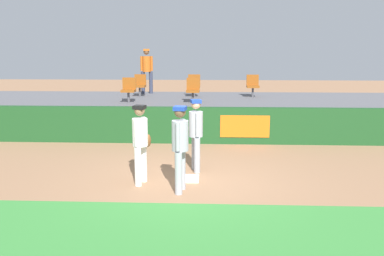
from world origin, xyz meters
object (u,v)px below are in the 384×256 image
at_px(seat_front_center, 193,89).
at_px(spectator_hooded, 147,68).
at_px(seat_front_left, 129,88).
at_px(player_coach_visitor, 180,143).
at_px(seat_back_left, 140,84).
at_px(player_runner_visitor, 196,130).
at_px(player_fielder_home, 141,139).
at_px(seat_back_center, 194,84).
at_px(seat_back_right, 253,85).
at_px(first_base, 190,179).

bearing_deg(seat_front_center, spectator_hooded, 125.53).
xyz_separation_m(seat_front_left, seat_front_center, (2.21, -0.00, -0.00)).
xyz_separation_m(player_coach_visitor, seat_back_left, (-2.13, 7.67, 0.53)).
relative_size(player_runner_visitor, seat_back_left, 2.06).
height_order(player_runner_visitor, seat_back_left, seat_back_left).
relative_size(player_fielder_home, spectator_hooded, 0.95).
bearing_deg(player_coach_visitor, seat_back_center, -171.09).
distance_m(player_fielder_home, player_runner_visitor, 1.51).
bearing_deg(seat_front_left, player_fielder_home, -76.25).
height_order(player_coach_visitor, spectator_hooded, spectator_hooded).
bearing_deg(seat_back_right, seat_front_center, -140.72).
distance_m(first_base, player_fielder_home, 1.44).
bearing_deg(seat_back_center, seat_front_center, -88.83).
relative_size(player_runner_visitor, seat_back_center, 2.06).
relative_size(seat_front_left, seat_front_center, 1.00).
relative_size(player_fielder_home, player_runner_visitor, 1.00).
distance_m(seat_front_left, seat_back_right, 4.76).
height_order(seat_back_right, spectator_hooded, spectator_hooded).
distance_m(first_base, seat_front_left, 5.85).
height_order(player_fielder_home, seat_back_left, seat_back_left).
bearing_deg(player_coach_visitor, spectator_hooded, -158.32).
bearing_deg(seat_front_left, first_base, -65.26).
xyz_separation_m(first_base, seat_back_center, (-0.20, 6.93, 1.52)).
distance_m(player_coach_visitor, seat_back_center, 7.69).
distance_m(player_runner_visitor, seat_back_right, 6.53).
xyz_separation_m(player_fielder_home, player_runner_visitor, (1.15, 0.98, 0.01)).
height_order(seat_front_left, seat_front_center, same).
xyz_separation_m(seat_back_right, seat_back_center, (-2.24, -0.00, -0.00)).
height_order(player_fielder_home, seat_back_right, seat_back_right).
bearing_deg(seat_back_right, seat_back_left, -180.00).
distance_m(player_fielder_home, seat_back_right, 7.85).
distance_m(seat_back_left, seat_back_center, 2.09).
relative_size(player_coach_visitor, seat_back_left, 2.11).
relative_size(first_base, player_runner_visitor, 0.23).
xyz_separation_m(seat_back_center, spectator_hooded, (-1.98, 1.02, 0.58)).
bearing_deg(player_fielder_home, player_runner_visitor, 143.71).
bearing_deg(seat_back_center, player_fielder_home, -96.74).
distance_m(seat_front_left, seat_back_center, 2.82).
bearing_deg(player_runner_visitor, seat_back_right, 149.54).
relative_size(seat_front_center, spectator_hooded, 0.46).
bearing_deg(seat_back_center, seat_front_left, -140.30).
distance_m(seat_back_center, spectator_hooded, 2.30).
height_order(player_fielder_home, spectator_hooded, spectator_hooded).
bearing_deg(player_fielder_home, first_base, 117.26).
distance_m(player_coach_visitor, seat_back_right, 8.00).
bearing_deg(seat_back_left, seat_front_center, -40.21).
xyz_separation_m(seat_back_right, spectator_hooded, (-4.22, 1.02, 0.58)).
distance_m(player_fielder_home, seat_back_left, 7.32).
xyz_separation_m(player_fielder_home, spectator_hooded, (-1.13, 8.21, 1.14)).
distance_m(player_fielder_home, spectator_hooded, 8.37).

